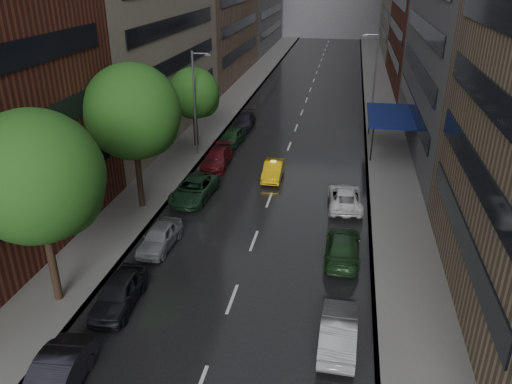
{
  "coord_description": "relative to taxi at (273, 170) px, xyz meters",
  "views": [
    {
      "loc": [
        4.98,
        -10.32,
        15.51
      ],
      "look_at": [
        0.0,
        16.72,
        3.0
      ],
      "focal_mm": 35.0,
      "sensor_mm": 36.0,
      "label": 1
    }
  ],
  "objects": [
    {
      "name": "tree_near",
      "position": [
        -8.26,
        -17.82,
        6.12
      ],
      "size": [
        6.23,
        6.23,
        9.93
      ],
      "color": "#382619",
      "rests_on": "ground"
    },
    {
      "name": "awning",
      "position": [
        9.32,
        8.88,
        2.46
      ],
      "size": [
        4.0,
        8.0,
        3.12
      ],
      "color": "navy",
      "rests_on": "sidewalk_right"
    },
    {
      "name": "road",
      "position": [
        0.34,
        23.88,
        -0.67
      ],
      "size": [
        14.0,
        140.0,
        0.01
      ],
      "primitive_type": "cube",
      "color": "black",
      "rests_on": "ground"
    },
    {
      "name": "parked_cars_right",
      "position": [
        5.74,
        -13.13,
        0.04
      ],
      "size": [
        2.61,
        24.96,
        1.49
      ],
      "color": "gray",
      "rests_on": "ground"
    },
    {
      "name": "parked_cars_left",
      "position": [
        -5.06,
        -4.71,
        0.06
      ],
      "size": [
        2.82,
        41.44,
        1.58
      ],
      "color": "black",
      "rests_on": "ground"
    },
    {
      "name": "sidewalk_right",
      "position": [
        9.34,
        23.88,
        -0.6
      ],
      "size": [
        4.0,
        140.0,
        0.15
      ],
      "primitive_type": "cube",
      "color": "gray",
      "rests_on": "ground"
    },
    {
      "name": "tree_mid",
      "position": [
        -8.26,
        -6.9,
        6.2
      ],
      "size": [
        6.3,
        6.3,
        10.04
      ],
      "color": "#382619",
      "rests_on": "ground"
    },
    {
      "name": "taxi",
      "position": [
        0.0,
        0.0,
        0.0
      ],
      "size": [
        1.52,
        4.15,
        1.36
      ],
      "primitive_type": "imported",
      "rotation": [
        0.0,
        0.0,
        0.02
      ],
      "color": "#EDB60C",
      "rests_on": "ground"
    },
    {
      "name": "sidewalk_left",
      "position": [
        -8.66,
        23.88,
        -0.6
      ],
      "size": [
        4.0,
        140.0,
        0.15
      ],
      "primitive_type": "cube",
      "color": "gray",
      "rests_on": "ground"
    },
    {
      "name": "street_lamp_right",
      "position": [
        8.06,
        18.88,
        4.21
      ],
      "size": [
        1.74,
        0.22,
        9.0
      ],
      "color": "gray",
      "rests_on": "sidewalk_right"
    },
    {
      "name": "tree_far",
      "position": [
        -8.26,
        6.31,
        4.35
      ],
      "size": [
        4.62,
        4.62,
        7.36
      ],
      "color": "#382619",
      "rests_on": "ground"
    },
    {
      "name": "street_lamp_left",
      "position": [
        -7.38,
        3.88,
        4.21
      ],
      "size": [
        1.74,
        0.22,
        9.0
      ],
      "color": "gray",
      "rests_on": "sidewalk_left"
    }
  ]
}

